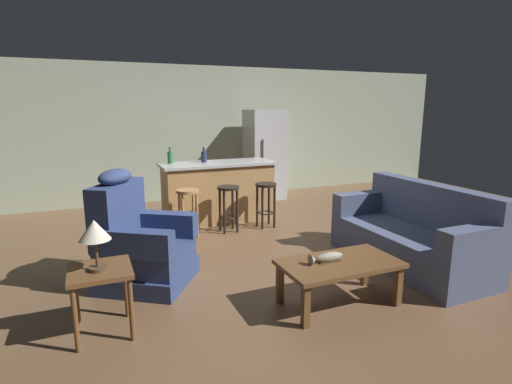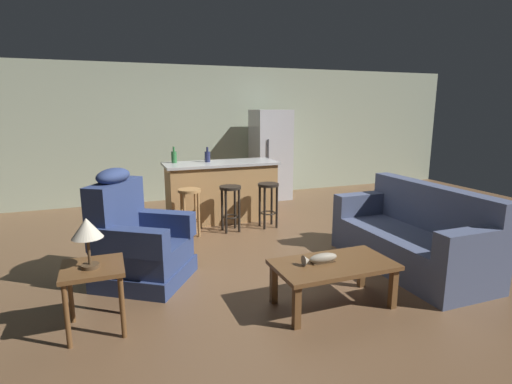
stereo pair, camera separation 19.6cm
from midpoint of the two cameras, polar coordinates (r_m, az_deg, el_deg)
ground_plane at (r=5.36m, az=0.18°, el=-7.70°), size 12.00×12.00×0.00m
back_wall at (r=8.06m, az=-7.88°, el=8.30°), size 12.00×0.05×2.60m
coffee_table at (r=3.80m, az=12.48°, el=-10.63°), size 1.10×0.60×0.42m
fish_figurine at (r=3.73m, az=10.63°, el=-9.35°), size 0.34×0.10×0.10m
couch at (r=4.98m, az=22.61°, el=-6.10°), size 0.84×1.90×0.94m
recliner_near_lamp at (r=4.36m, az=-15.42°, el=-6.97°), size 1.17×1.17×1.20m
end_table at (r=3.51m, az=-20.70°, el=-11.37°), size 0.48×0.48×0.56m
table_lamp at (r=3.35m, az=-21.46°, el=-5.15°), size 0.24×0.24×0.41m
kitchen_island at (r=6.46m, az=-4.10°, el=0.12°), size 1.80×0.70×0.95m
bar_stool_left at (r=5.71m, az=-8.47°, el=-1.64°), size 0.32×0.32×0.68m
bar_stool_middle at (r=5.87m, az=-2.72°, el=-1.16°), size 0.32×0.32×0.68m
bar_stool_right at (r=6.07m, az=2.69°, el=-0.70°), size 0.32×0.32×0.68m
refrigerator at (r=7.98m, az=2.78°, el=5.34°), size 0.70×0.69×1.76m
bottle_tall_green at (r=6.39m, az=-10.77°, el=4.97°), size 0.09×0.09×0.25m
bottle_short_amber at (r=6.42m, az=-6.08°, el=5.08°), size 0.09×0.09×0.24m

